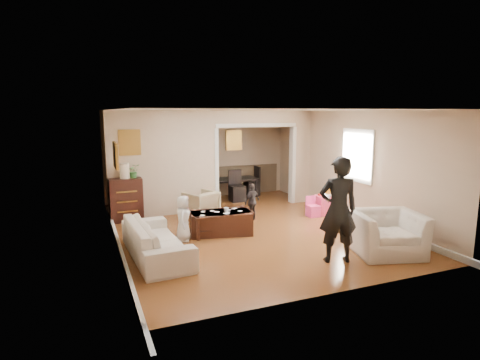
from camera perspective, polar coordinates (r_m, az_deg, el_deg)
name	(u,v)px	position (r m, az deg, el deg)	size (l,w,h in m)	color
floor	(243,227)	(8.93, 0.48, -6.86)	(7.00, 7.00, 0.00)	#9A5127
partition_left	(164,163)	(9.97, -10.84, 2.36)	(2.75, 0.18, 2.60)	#C9B293
partition_right	(300,157)	(11.35, 8.61, 3.31)	(0.55, 0.18, 2.60)	#C9B293
partition_header	(256,117)	(10.65, 2.30, 9.06)	(2.22, 0.18, 0.35)	#C9B293
window_pane	(358,156)	(9.66, 16.60, 3.39)	(0.03, 0.95, 1.10)	white
framed_art_partition	(130,142)	(9.69, -15.64, 5.24)	(0.45, 0.03, 0.55)	brown
framed_art_sofa_wall	(116,155)	(7.37, -17.52, 3.43)	(0.03, 0.55, 0.40)	brown
framed_art_alcove	(234,140)	(12.19, -0.91, 5.75)	(0.45, 0.03, 0.55)	brown
sofa	(156,239)	(7.27, -12.00, -8.37)	(2.18, 0.85, 0.64)	white
armchair_back	(201,204)	(9.78, -5.66, -3.47)	(0.69, 0.71, 0.65)	tan
armchair_front	(387,233)	(7.71, 20.40, -7.22)	(1.18, 1.03, 0.77)	white
dresser	(126,200)	(9.71, -16.10, -2.76)	(0.75, 0.42, 1.02)	black
table_lamp	(125,171)	(9.59, -16.30, 1.28)	(0.22, 0.22, 0.36)	beige
potted_plant	(134,171)	(9.61, -15.11, 1.26)	(0.29, 0.25, 0.33)	#418039
coffee_table	(221,223)	(8.44, -2.77, -6.18)	(1.27, 0.64, 0.48)	#3C1C13
coffee_cup	(226,210)	(8.35, -2.02, -4.31)	(0.10, 0.10, 0.10)	silver
play_table	(326,205)	(10.28, 12.34, -3.53)	(0.48, 0.48, 0.46)	#F03F70
cereal_box	(329,189)	(10.34, 12.66, -1.30)	(0.20, 0.07, 0.30)	gold
cyan_cup	(324,195)	(10.12, 12.09, -2.16)	(0.08, 0.08, 0.08)	#28B9CB
toy_block	(320,195)	(10.25, 11.46, -2.07)	(0.08, 0.06, 0.05)	red
play_bowl	(331,196)	(10.15, 13.01, -2.24)	(0.21, 0.21, 0.05)	silver
dining_table	(229,188)	(12.02, -1.55, -1.09)	(1.64, 0.92, 0.58)	black
adult_person	(338,210)	(6.93, 13.96, -4.19)	(0.67, 0.44, 1.84)	black
child_kneel_a	(183,218)	(8.01, -8.20, -5.49)	(0.45, 0.29, 0.92)	silver
child_kneel_b	(185,215)	(8.48, -7.94, -4.96)	(0.40, 0.31, 0.83)	pink
child_toddler	(252,202)	(9.44, 1.75, -3.14)	(0.52, 0.22, 0.89)	black
craft_papers	(221,212)	(8.37, -2.70, -4.60)	(0.98, 0.47, 0.00)	white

